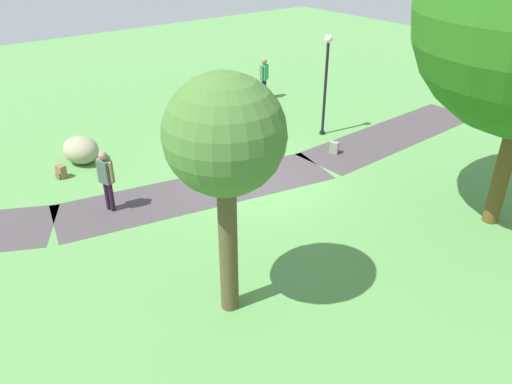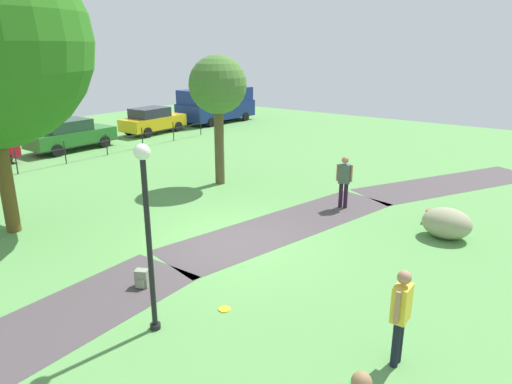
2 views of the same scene
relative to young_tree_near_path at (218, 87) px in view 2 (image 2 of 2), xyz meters
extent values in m
plane|color=#56904A|center=(-4.04, -3.89, -3.65)|extent=(48.00, 48.00, 0.00)
cube|color=#463E41|center=(-10.04, -3.73, -3.64)|extent=(8.05, 2.30, 0.01)
cube|color=#463E41|center=(-2.13, -4.46, -3.64)|extent=(8.26, 3.72, 0.01)
cube|color=#463E41|center=(5.32, -7.17, -3.64)|extent=(8.05, 5.57, 0.01)
cylinder|color=brown|center=(-7.20, 1.56, -2.02)|extent=(0.39, 0.39, 3.26)
cylinder|color=brown|center=(0.00, 0.00, -2.15)|extent=(0.36, 0.36, 2.99)
sphere|color=#467230|center=(0.00, 0.00, 0.09)|extent=(2.12, 2.12, 2.12)
cylinder|color=black|center=(-8.01, -5.38, -3.60)|extent=(0.20, 0.20, 0.10)
cylinder|color=black|center=(-8.01, -5.38, -2.02)|extent=(0.10, 0.10, 3.26)
sphere|color=white|center=(-8.01, -5.38, -0.25)|extent=(0.28, 0.28, 0.28)
ellipsoid|color=gray|center=(-0.25, -8.50, -3.23)|extent=(1.11, 1.36, 0.84)
sphere|color=olive|center=(-8.90, -9.83, -2.02)|extent=(0.23, 0.23, 0.23)
cylinder|color=#28142A|center=(0.32, -5.16, -3.23)|extent=(0.13, 0.13, 0.84)
cylinder|color=#28142A|center=(0.27, -5.00, -3.23)|extent=(0.13, 0.13, 0.84)
cube|color=#425648|center=(0.30, -5.08, -2.50)|extent=(0.34, 0.42, 0.63)
cylinder|color=#A77459|center=(0.37, -5.29, -2.46)|extent=(0.08, 0.08, 0.56)
cylinder|color=#A77459|center=(0.23, -4.87, -2.46)|extent=(0.08, 0.08, 0.56)
sphere|color=#A77459|center=(0.30, -5.08, -2.04)|extent=(0.23, 0.23, 0.23)
cylinder|color=black|center=(-6.34, -9.36, -3.23)|extent=(0.13, 0.13, 0.83)
cylinder|color=black|center=(-6.18, -9.36, -3.23)|extent=(0.13, 0.13, 0.83)
cube|color=yellow|center=(-6.26, -9.36, -2.50)|extent=(0.37, 0.25, 0.63)
cylinder|color=#A8785A|center=(-6.48, -9.36, -2.47)|extent=(0.08, 0.08, 0.56)
cylinder|color=#A8785A|center=(-6.04, -9.35, -2.47)|extent=(0.08, 0.08, 0.56)
sphere|color=#A8785A|center=(-6.26, -9.36, -2.05)|extent=(0.23, 0.23, 0.23)
cube|color=brown|center=(0.67, -7.79, -3.45)|extent=(0.27, 0.32, 0.40)
cube|color=brown|center=(0.79, -7.75, -3.53)|extent=(0.11, 0.20, 0.18)
cube|color=gray|center=(-7.10, -3.93, -3.45)|extent=(0.31, 0.34, 0.40)
cube|color=gray|center=(-7.21, -3.99, -3.53)|extent=(0.15, 0.20, 0.18)
cylinder|color=gold|center=(-6.73, -5.99, -3.64)|extent=(0.24, 0.24, 0.02)
cube|color=#232326|center=(-4.04, 7.61, -2.95)|extent=(22.00, 0.04, 0.04)
cylinder|color=black|center=(-4.04, 7.61, -3.12)|extent=(0.05, 0.05, 1.05)
cylinder|color=black|center=(-1.84, 7.61, -3.12)|extent=(0.05, 0.05, 1.05)
cylinder|color=black|center=(0.36, 7.61, -3.12)|extent=(0.05, 0.05, 1.05)
cylinder|color=black|center=(2.56, 7.61, -3.12)|extent=(0.05, 0.05, 1.05)
cylinder|color=black|center=(4.76, 7.61, -3.12)|extent=(0.05, 0.05, 1.05)
cylinder|color=black|center=(6.96, 7.61, -3.12)|extent=(0.05, 0.05, 1.05)
cylinder|color=black|center=(-3.68, 9.36, -3.35)|extent=(0.60, 0.17, 0.60)
cube|color=#2A6F28|center=(0.03, 10.07, -3.00)|extent=(4.35, 1.77, 0.70)
cube|color=#233D30|center=(-0.23, 10.06, -2.37)|extent=(2.27, 1.61, 0.56)
cylinder|color=black|center=(1.37, 10.94, -3.35)|extent=(0.60, 0.16, 0.60)
cylinder|color=black|center=(1.38, 9.21, -3.35)|extent=(0.60, 0.16, 0.60)
cylinder|color=black|center=(-1.32, 10.92, -3.35)|extent=(0.60, 0.16, 0.60)
cylinder|color=black|center=(-1.31, 9.19, -3.35)|extent=(0.60, 0.16, 0.60)
cube|color=gold|center=(5.73, 10.36, -3.00)|extent=(4.16, 1.81, 0.70)
cube|color=#272837|center=(5.48, 10.35, -2.37)|extent=(2.19, 1.60, 0.56)
cylinder|color=black|center=(6.96, 11.23, -3.35)|extent=(0.61, 0.19, 0.60)
cylinder|color=black|center=(7.03, 9.59, -3.35)|extent=(0.61, 0.19, 0.60)
cylinder|color=black|center=(4.43, 11.12, -3.35)|extent=(0.61, 0.19, 0.60)
cylinder|color=black|center=(4.50, 9.49, -3.35)|extent=(0.61, 0.19, 0.60)
cube|color=navy|center=(11.26, 10.17, -2.80)|extent=(5.62, 2.70, 1.10)
cube|color=navy|center=(11.26, 10.17, -1.80)|extent=(5.34, 2.57, 0.90)
cylinder|color=black|center=(13.03, 11.29, -3.35)|extent=(0.61, 0.19, 0.60)
cylinder|color=black|center=(12.90, 8.87, -3.35)|extent=(0.61, 0.19, 0.60)
cylinder|color=black|center=(9.62, 11.47, -3.35)|extent=(0.61, 0.19, 0.60)
cylinder|color=black|center=(9.49, 9.05, -3.35)|extent=(0.61, 0.19, 0.60)
camera|label=1|loc=(4.39, 6.40, 3.26)|focal=34.92mm
camera|label=2|loc=(-12.86, -11.39, 1.42)|focal=32.32mm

